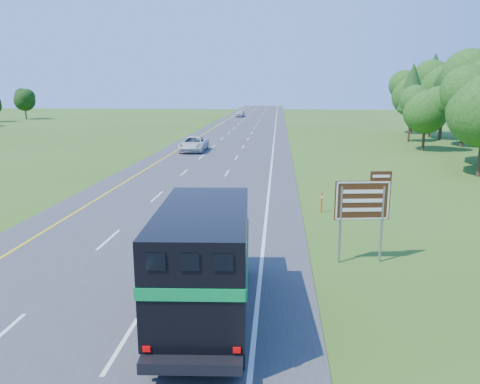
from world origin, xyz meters
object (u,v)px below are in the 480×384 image
at_px(horse_truck, 206,257).
at_px(exit_sign, 363,204).
at_px(white_suv, 194,144).
at_px(far_car, 240,114).

bearing_deg(horse_truck, exit_sign, 39.20).
distance_m(white_suv, exit_sign, 35.79).
height_order(horse_truck, white_suv, horse_truck).
bearing_deg(white_suv, exit_sign, -69.17).
bearing_deg(far_car, white_suv, -87.18).
height_order(horse_truck, exit_sign, exit_sign).
xyz_separation_m(white_suv, far_car, (-0.02, 63.99, -0.01)).
bearing_deg(white_suv, far_car, 89.57).
distance_m(horse_truck, far_car, 102.74).
relative_size(white_suv, far_car, 1.25).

